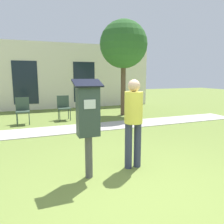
% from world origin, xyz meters
% --- Properties ---
extents(ground_plane, '(40.00, 40.00, 0.00)m').
position_xyz_m(ground_plane, '(0.00, 0.00, 0.00)').
color(ground_plane, olive).
extents(sidewalk, '(12.00, 1.10, 0.02)m').
position_xyz_m(sidewalk, '(0.00, 3.85, 0.01)').
color(sidewalk, '#B7B2A8').
rests_on(sidewalk, ground).
extents(building_facade, '(10.00, 0.26, 3.20)m').
position_xyz_m(building_facade, '(0.00, 8.41, 1.60)').
color(building_facade, beige).
rests_on(building_facade, ground).
extents(parking_meter, '(0.44, 0.31, 1.59)m').
position_xyz_m(parking_meter, '(-0.47, 0.57, 1.02)').
color(parking_meter, '#4C4C4C').
rests_on(parking_meter, ground).
extents(person_standing, '(0.32, 0.32, 1.58)m').
position_xyz_m(person_standing, '(0.37, 0.66, 0.93)').
color(person_standing, '#333851').
rests_on(person_standing, ground).
extents(outdoor_chair_left, '(0.44, 0.44, 0.90)m').
position_xyz_m(outdoor_chair_left, '(-1.52, 5.23, 0.53)').
color(outdoor_chair_left, '#334738').
rests_on(outdoor_chair_left, ground).
extents(outdoor_chair_middle, '(0.44, 0.44, 0.90)m').
position_xyz_m(outdoor_chair_middle, '(-0.11, 5.44, 0.53)').
color(outdoor_chair_middle, '#334738').
rests_on(outdoor_chair_middle, ground).
extents(tree, '(1.90, 1.90, 3.82)m').
position_xyz_m(tree, '(2.36, 5.57, 2.84)').
color(tree, brown).
rests_on(tree, ground).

